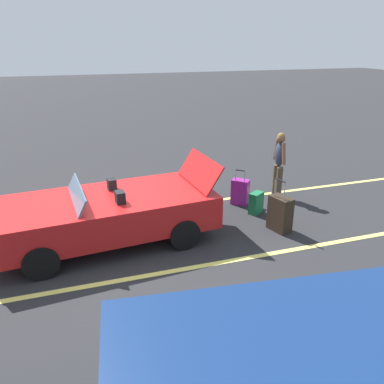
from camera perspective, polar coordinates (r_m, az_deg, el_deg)
ground_plane at (r=7.80m, az=-12.23°, el=-7.17°), size 80.00×80.00×0.00m
lot_line_near at (r=8.95m, az=-13.14°, el=-3.30°), size 18.00×0.12×0.01m
lot_line_mid at (r=6.60m, az=-10.86°, el=-12.88°), size 18.00×0.12×0.01m
convertible_car at (r=7.51m, az=-14.07°, el=-3.46°), size 4.35×2.12×1.49m
suitcase_large_black at (r=8.09m, az=13.03°, el=-3.18°), size 0.41×0.54×1.13m
suitcase_medium_bright at (r=9.23m, az=7.20°, el=0.00°), size 0.45×0.45×0.89m
suitcase_small_carryon at (r=8.82m, az=9.54°, el=-1.63°), size 0.39×0.35×0.50m
traveler_person at (r=9.61m, az=12.86°, el=4.41°), size 0.24×0.61×1.65m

